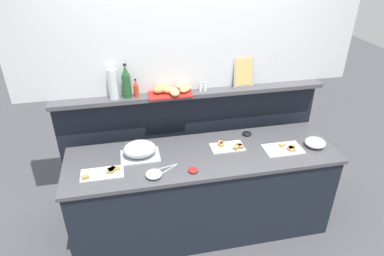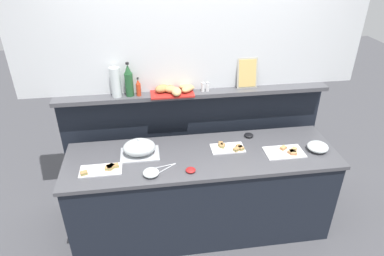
{
  "view_description": "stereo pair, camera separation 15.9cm",
  "coord_description": "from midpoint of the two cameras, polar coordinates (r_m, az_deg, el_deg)",
  "views": [
    {
      "loc": [
        -0.6,
        -2.44,
        2.6
      ],
      "look_at": [
        -0.08,
        0.1,
        1.11
      ],
      "focal_mm": 31.85,
      "sensor_mm": 36.0,
      "label": 1
    },
    {
      "loc": [
        -0.45,
        -2.47,
        2.6
      ],
      "look_at": [
        -0.08,
        0.1,
        1.11
      ],
      "focal_mm": 31.85,
      "sensor_mm": 36.0,
      "label": 2
    }
  ],
  "objects": [
    {
      "name": "sandwich_platter_side",
      "position": [
        2.91,
        -16.02,
        -7.22
      ],
      "size": [
        0.34,
        0.17,
        0.04
      ],
      "color": "silver",
      "rests_on": "buffet_counter"
    },
    {
      "name": "hot_sauce_bottle",
      "position": [
        3.15,
        -10.78,
        6.39
      ],
      "size": [
        0.04,
        0.04,
        0.18
      ],
      "color": "red",
      "rests_on": "back_ledge_unit"
    },
    {
      "name": "condiment_bowl_teal",
      "position": [
        2.83,
        -1.43,
        -7.09
      ],
      "size": [
        0.08,
        0.08,
        0.03
      ],
      "primitive_type": "ellipsoid",
      "color": "red",
      "rests_on": "buffet_counter"
    },
    {
      "name": "serving_cloche",
      "position": [
        3.01,
        -10.27,
        -3.62
      ],
      "size": [
        0.34,
        0.24,
        0.17
      ],
      "color": "#B7BABF",
      "rests_on": "buffet_counter"
    },
    {
      "name": "bread_basket",
      "position": [
        3.18,
        -4.79,
        6.27
      ],
      "size": [
        0.43,
        0.28,
        0.08
      ],
      "color": "#B2231E",
      "rests_on": "back_ledge_unit"
    },
    {
      "name": "glass_bowl_large",
      "position": [
        2.79,
        -8.06,
        -7.74
      ],
      "size": [
        0.13,
        0.13,
        0.05
      ],
      "color": "silver",
      "rests_on": "buffet_counter"
    },
    {
      "name": "condiment_bowl_cream",
      "position": [
        3.34,
        7.83,
        -0.94
      ],
      "size": [
        0.09,
        0.09,
        0.03
      ],
      "primitive_type": "ellipsoid",
      "color": "black",
      "rests_on": "buffet_counter"
    },
    {
      "name": "salt_shaker",
      "position": [
        3.23,
        -0.01,
        6.89
      ],
      "size": [
        0.03,
        0.03,
        0.09
      ],
      "color": "white",
      "rests_on": "back_ledge_unit"
    },
    {
      "name": "framed_picture",
      "position": [
        3.33,
        7.29,
        9.28
      ],
      "size": [
        0.2,
        0.06,
        0.29
      ],
      "color": "#B2AD9E",
      "rests_on": "back_ledge_unit"
    },
    {
      "name": "glass_bowl_medium",
      "position": [
        3.3,
        18.64,
        -2.41
      ],
      "size": [
        0.19,
        0.19,
        0.08
      ],
      "color": "silver",
      "rests_on": "buffet_counter"
    },
    {
      "name": "serving_tongs",
      "position": [
        2.88,
        -5.51,
        -6.67
      ],
      "size": [
        0.18,
        0.12,
        0.01
      ],
      "color": "#B7BABF",
      "rests_on": "buffet_counter"
    },
    {
      "name": "sandwich_platter_front",
      "position": [
        3.13,
        4.73,
        -3.12
      ],
      "size": [
        0.3,
        0.17,
        0.04
      ],
      "color": "white",
      "rests_on": "buffet_counter"
    },
    {
      "name": "pepper_shaker",
      "position": [
        3.24,
        0.76,
        6.95
      ],
      "size": [
        0.03,
        0.03,
        0.09
      ],
      "color": "white",
      "rests_on": "back_ledge_unit"
    },
    {
      "name": "water_carafe",
      "position": [
        3.14,
        -14.53,
        7.11
      ],
      "size": [
        0.09,
        0.09,
        0.28
      ],
      "primitive_type": "cylinder",
      "color": "silver",
      "rests_on": "back_ledge_unit"
    },
    {
      "name": "back_ledge_unit",
      "position": [
        3.59,
        -1.42,
        -2.45
      ],
      "size": [
        2.62,
        0.22,
        1.29
      ],
      "color": "black",
      "rests_on": "ground_plane"
    },
    {
      "name": "buffet_counter",
      "position": [
        3.31,
        0.32,
        -10.75
      ],
      "size": [
        2.42,
        0.71,
        0.89
      ],
      "color": "black",
      "rests_on": "ground_plane"
    },
    {
      "name": "ground_plane",
      "position": [
        4.04,
        -1.48,
        -10.1
      ],
      "size": [
        12.0,
        12.0,
        0.0
      ],
      "primitive_type": "plane",
      "color": "#4C4C51"
    },
    {
      "name": "sandwich_platter_rear",
      "position": [
        3.19,
        13.92,
        -3.39
      ],
      "size": [
        0.35,
        0.21,
        0.04
      ],
      "color": "white",
      "rests_on": "buffet_counter"
    },
    {
      "name": "upper_wall_panel",
      "position": [
        3.12,
        -1.81,
        17.84
      ],
      "size": [
        3.22,
        0.08,
        1.31
      ],
      "primitive_type": "cube",
      "color": "silver",
      "rests_on": "back_ledge_unit"
    },
    {
      "name": "wine_bottle_green",
      "position": [
        3.14,
        -12.38,
        7.43
      ],
      "size": [
        0.08,
        0.08,
        0.32
      ],
      "color": "#23562D",
      "rests_on": "back_ledge_unit"
    }
  ]
}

